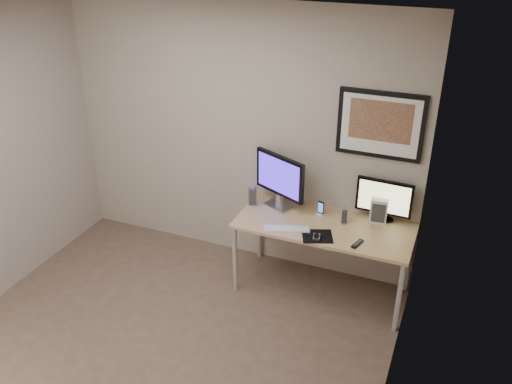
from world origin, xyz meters
TOP-DOWN VIEW (x-y plane):
  - floor at (0.00, 0.00)m, footprint 3.60×3.60m
  - room at (0.00, 0.45)m, footprint 3.60×3.60m
  - desk at (1.00, 1.35)m, footprint 1.60×0.70m
  - framed_art at (1.35, 1.68)m, footprint 0.75×0.04m
  - monitor_large at (0.50, 1.51)m, footprint 0.55×0.29m
  - monitor_tv at (1.46, 1.63)m, footprint 0.51×0.13m
  - speaker_left at (0.25, 1.45)m, footprint 0.11×0.11m
  - speaker_right at (1.15, 1.44)m, footprint 0.09×0.09m
  - phone_dock at (0.91, 1.51)m, footprint 0.08×0.08m
  - keyboard at (0.71, 1.14)m, footprint 0.43×0.23m
  - mousepad at (1.00, 1.13)m, footprint 0.33×0.31m
  - mouse at (1.00, 1.10)m, footprint 0.07×0.11m
  - remote at (1.35, 1.13)m, footprint 0.08×0.16m
  - fan_unit at (1.44, 1.59)m, footprint 0.16×0.13m

SIDE VIEW (x-z plane):
  - floor at x=0.00m, z-range 0.00..0.00m
  - desk at x=1.00m, z-range 0.30..1.03m
  - mousepad at x=1.00m, z-range 0.73..0.73m
  - keyboard at x=0.71m, z-range 0.73..0.74m
  - remote at x=1.35m, z-range 0.73..0.75m
  - mouse at x=1.00m, z-range 0.73..0.77m
  - phone_dock at x=0.91m, z-range 0.73..0.87m
  - speaker_right at x=1.15m, z-range 0.73..0.89m
  - speaker_left at x=0.25m, z-range 0.73..0.93m
  - fan_unit at x=1.44m, z-range 0.73..0.96m
  - monitor_tv at x=1.46m, z-range 0.74..1.14m
  - monitor_large at x=0.50m, z-range 0.76..1.29m
  - framed_art at x=1.35m, z-range 1.32..1.92m
  - room at x=0.00m, z-range -0.16..3.44m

